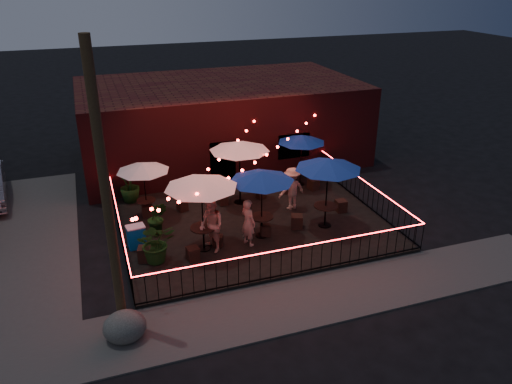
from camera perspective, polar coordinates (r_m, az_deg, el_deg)
ground at (r=18.14m, az=1.53°, el=-6.59°), size 110.00×110.00×0.00m
patio at (r=19.74m, az=-0.52°, el=-3.59°), size 10.00×8.00×0.15m
sidewalk at (r=15.64m, az=5.84°, el=-12.24°), size 18.00×2.50×0.05m
brick_building at (r=26.43m, az=-4.11°, el=8.15°), size 14.00×8.00×4.00m
utility_pole at (r=13.06m, az=-16.72°, el=-0.75°), size 0.26×0.26×8.00m
fence_front at (r=16.22m, az=4.08°, el=-7.97°), size 10.00×0.04×1.04m
fence_left at (r=18.66m, az=-15.26°, el=-4.24°), size 0.04×8.00×1.04m
fence_right at (r=21.45m, az=12.21°, el=-0.06°), size 0.04×8.00×1.04m
festoon_lights at (r=18.18m, az=-3.26°, el=2.33°), size 10.02×8.72×1.32m
cafe_table_0 at (r=16.84m, az=-6.30°, el=1.01°), size 2.53×2.53×2.78m
cafe_table_1 at (r=19.78m, az=-12.80°, el=2.71°), size 2.31×2.31×2.28m
cafe_table_2 at (r=17.67m, az=0.67°, el=1.72°), size 2.84×2.84×2.60m
cafe_table_3 at (r=20.35m, az=-1.91°, el=5.19°), size 3.30×3.30×2.74m
cafe_table_4 at (r=18.56m, az=8.27°, el=3.09°), size 2.92×2.92×2.76m
cafe_table_5 at (r=22.41m, az=5.23°, el=6.00°), size 2.28×2.28×2.37m
bistro_chair_0 at (r=17.50m, az=-12.59°, el=-6.93°), size 0.53×0.53×0.51m
bistro_chair_1 at (r=17.28m, az=-7.22°, el=-7.00°), size 0.44×0.44×0.47m
bistro_chair_2 at (r=20.47m, az=-12.32°, el=-2.13°), size 0.44×0.44×0.49m
bistro_chair_3 at (r=20.74m, az=-8.42°, el=-1.52°), size 0.47×0.47×0.44m
bistro_chair_4 at (r=18.03m, az=-4.38°, el=-5.56°), size 0.45×0.45×0.41m
bistro_chair_5 at (r=18.64m, az=1.10°, el=-4.38°), size 0.42×0.42×0.43m
bistro_chair_6 at (r=21.07m, az=-3.85°, el=-0.85°), size 0.44×0.44×0.45m
bistro_chair_7 at (r=21.59m, az=0.58°, el=-0.22°), size 0.41×0.41×0.40m
bistro_chair_8 at (r=19.21m, az=4.69°, el=-3.39°), size 0.57×0.57×0.52m
bistro_chair_9 at (r=20.72m, az=9.67°, el=-1.57°), size 0.42×0.42×0.48m
bistro_chair_10 at (r=22.17m, az=3.55°, el=0.44°), size 0.41×0.41×0.43m
bistro_chair_11 at (r=22.60m, az=6.56°, el=0.87°), size 0.50×0.50×0.48m
patron_a at (r=17.75m, az=-0.91°, el=-3.48°), size 0.66×0.76×1.77m
patron_b at (r=17.38m, az=-5.12°, el=-3.83°), size 1.02×1.15×1.98m
patron_c at (r=20.44m, az=4.10°, el=0.39°), size 1.26×0.86×1.80m
potted_shrub_a at (r=17.18m, az=-11.35°, el=-5.66°), size 1.34×1.17×1.43m
potted_shrub_b at (r=18.87m, az=-11.23°, el=-2.93°), size 0.92×0.85×1.35m
potted_shrub_c at (r=21.79m, az=-14.26°, el=0.80°), size 1.11×1.11×1.50m
cooler at (r=18.28m, az=-13.53°, el=-4.97°), size 0.69×0.53×0.85m
boulder at (r=14.45m, az=-14.76°, el=-14.68°), size 1.24×1.14×0.80m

